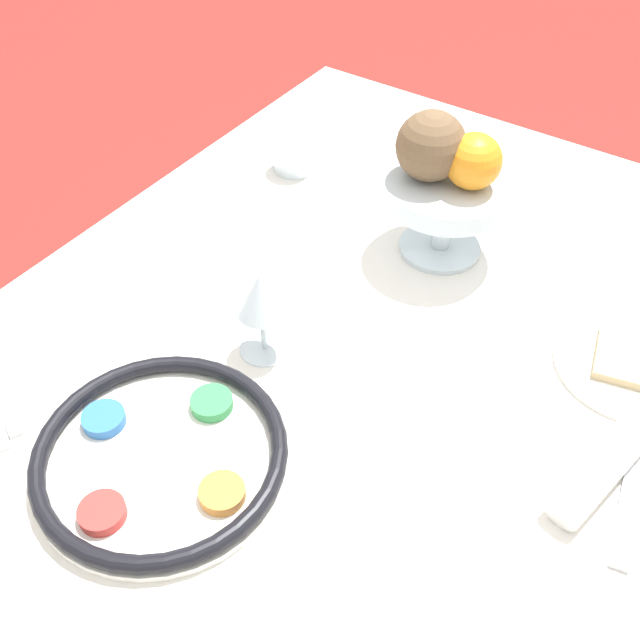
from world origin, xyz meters
The scene contains 12 objects.
ground_plane centered at (0.00, 0.00, 0.00)m, with size 8.00×8.00×0.00m, color maroon.
dining_table centered at (0.00, 0.00, 0.39)m, with size 1.42×1.02×0.77m.
seder_plate centered at (-0.22, 0.11, 0.79)m, with size 0.29×0.29×0.03m.
wine_glass centered at (-0.01, 0.12, 0.87)m, with size 0.07×0.07×0.13m.
fruit_stand centered at (0.31, 0.03, 0.87)m, with size 0.18×0.18×0.12m.
orange_fruit centered at (0.31, 0.00, 0.94)m, with size 0.08×0.08×0.08m.
coconut centered at (0.30, 0.06, 0.95)m, with size 0.10×0.10×0.10m.
bread_plate centered at (0.23, -0.29, 0.78)m, with size 0.20×0.20×0.02m.
napkin_roll centered at (0.04, -0.31, 0.80)m, with size 0.16×0.07×0.04m.
cup_near centered at (0.36, 0.34, 0.80)m, with size 0.07×0.07×0.06m.
fork_right centered at (-0.25, 0.36, 0.78)m, with size 0.10×0.16×0.01m.
spoon centered at (0.02, -0.35, 0.78)m, with size 0.16×0.05×0.01m.
Camera 1 is at (-0.53, -0.32, 1.50)m, focal length 42.00 mm.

